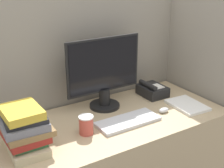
% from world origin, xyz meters
% --- Properties ---
extents(cubicle_panel_rear, '(1.93, 0.04, 1.49)m').
position_xyz_m(cubicle_panel_rear, '(0.00, 0.73, 0.75)').
color(cubicle_panel_rear, gray).
rests_on(cubicle_panel_rear, ground_plane).
extents(cubicle_panel_right, '(0.04, 0.75, 1.49)m').
position_xyz_m(cubicle_panel_right, '(0.80, 0.38, 0.75)').
color(cubicle_panel_right, gray).
rests_on(cubicle_panel_right, ground_plane).
extents(desk, '(1.53, 0.69, 0.74)m').
position_xyz_m(desk, '(0.00, 0.35, 0.37)').
color(desk, tan).
rests_on(desk, ground_plane).
extents(monitor, '(0.54, 0.21, 0.49)m').
position_xyz_m(monitor, '(0.06, 0.53, 0.98)').
color(monitor, black).
rests_on(monitor, desk).
extents(keyboard, '(0.41, 0.17, 0.02)m').
position_xyz_m(keyboard, '(0.07, 0.25, 0.75)').
color(keyboard, silver).
rests_on(keyboard, desk).
extents(mouse, '(0.08, 0.04, 0.03)m').
position_xyz_m(mouse, '(0.36, 0.24, 0.76)').
color(mouse, silver).
rests_on(mouse, desk).
extents(coffee_cup, '(0.09, 0.09, 0.11)m').
position_xyz_m(coffee_cup, '(-0.21, 0.27, 0.80)').
color(coffee_cup, '#BF4C3F').
rests_on(coffee_cup, desk).
extents(book_stack, '(0.25, 0.30, 0.24)m').
position_xyz_m(book_stack, '(-0.56, 0.30, 0.86)').
color(book_stack, '#C6B78C').
rests_on(book_stack, desk).
extents(desk_telephone, '(0.17, 0.21, 0.11)m').
position_xyz_m(desk_telephone, '(0.47, 0.51, 0.78)').
color(desk_telephone, black).
rests_on(desk_telephone, desk).
extents(paper_pile, '(0.21, 0.28, 0.02)m').
position_xyz_m(paper_pile, '(0.56, 0.23, 0.75)').
color(paper_pile, white).
rests_on(paper_pile, desk).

